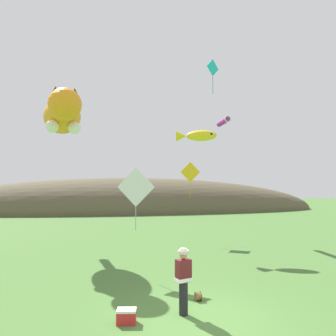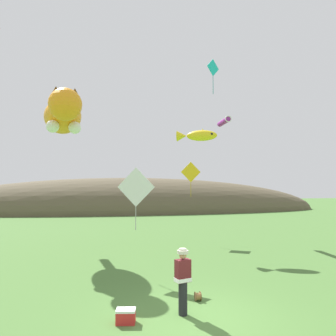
{
  "view_description": "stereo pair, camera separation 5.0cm",
  "coord_description": "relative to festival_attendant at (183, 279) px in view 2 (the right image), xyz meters",
  "views": [
    {
      "loc": [
        -2.24,
        -8.47,
        3.56
      ],
      "look_at": [
        0.0,
        4.0,
        4.13
      ],
      "focal_mm": 35.0,
      "sensor_mm": 36.0,
      "label": 1
    },
    {
      "loc": [
        -2.19,
        -8.48,
        3.56
      ],
      "look_at": [
        0.0,
        4.0,
        4.13
      ],
      "focal_mm": 35.0,
      "sensor_mm": 36.0,
      "label": 2
    }
  ],
  "objects": [
    {
      "name": "kite_diamond_teal",
      "position": [
        2.99,
        6.51,
        8.27
      ],
      "size": [
        0.75,
        0.45,
        1.76
      ],
      "color": "#19BFBF"
    },
    {
      "name": "kite_diamond_gold",
      "position": [
        2.9,
        10.76,
        3.25
      ],
      "size": [
        1.26,
        0.09,
        2.16
      ],
      "color": "yellow"
    },
    {
      "name": "kite_giant_cat",
      "position": [
        -4.37,
        8.5,
        6.05
      ],
      "size": [
        2.51,
        6.58,
        2.02
      ],
      "color": "orange"
    },
    {
      "name": "kite_fish_windsock",
      "position": [
        2.73,
        8.56,
        5.2
      ],
      "size": [
        2.29,
        1.3,
        0.68
      ],
      "color": "yellow"
    },
    {
      "name": "kite_diamond_white",
      "position": [
        -0.97,
        4.09,
        2.43
      ],
      "size": [
        1.41,
        0.65,
        2.45
      ],
      "color": "white"
    },
    {
      "name": "distant_hill_ridge",
      "position": [
        0.24,
        32.69,
        -0.95
      ],
      "size": [
        50.03,
        12.26,
        8.37
      ],
      "color": "brown",
      "rests_on": "ground"
    },
    {
      "name": "picnic_cooler",
      "position": [
        -1.54,
        -0.27,
        -0.77
      ],
      "size": [
        0.53,
        0.4,
        0.36
      ],
      "color": "red",
      "rests_on": "ground"
    },
    {
      "name": "kite_spool",
      "position": [
        0.67,
        0.94,
        -0.82
      ],
      "size": [
        0.17,
        0.27,
        0.27
      ],
      "color": "olive",
      "rests_on": "ground"
    },
    {
      "name": "kite_tube_streamer",
      "position": [
        5.56,
        12.12,
        6.73
      ],
      "size": [
        0.5,
        2.02,
        0.44
      ],
      "color": "#8C268C"
    },
    {
      "name": "ground_plane",
      "position": [
        0.24,
        -0.3,
        -0.95
      ],
      "size": [
        120.0,
        120.0,
        0.0
      ],
      "primitive_type": "plane",
      "color": "#477033"
    },
    {
      "name": "festival_attendant",
      "position": [
        0.0,
        0.0,
        0.0
      ],
      "size": [
        0.48,
        0.38,
        1.77
      ],
      "color": "black",
      "rests_on": "ground"
    }
  ]
}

